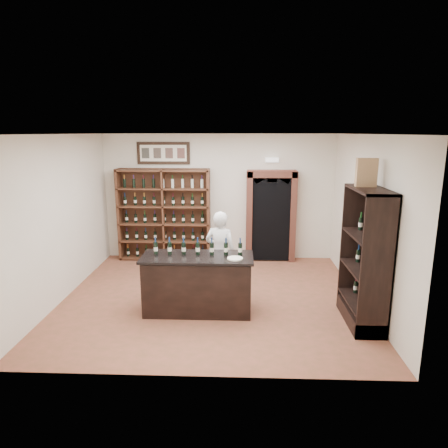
{
  "coord_description": "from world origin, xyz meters",
  "views": [
    {
      "loc": [
        0.5,
        -6.99,
        3.03
      ],
      "look_at": [
        0.21,
        0.3,
        1.35
      ],
      "focal_mm": 32.0,
      "sensor_mm": 36.0,
      "label": 1
    }
  ],
  "objects_px": {
    "side_cabinet": "(365,278)",
    "wine_crate": "(366,172)",
    "tasting_counter": "(198,284)",
    "shopkeeper": "(220,253)",
    "counter_bottle_0": "(156,248)",
    "wine_shelf": "(164,215)"
  },
  "relations": [
    {
      "from": "counter_bottle_0",
      "to": "wine_crate",
      "type": "relative_size",
      "value": 0.68
    },
    {
      "from": "tasting_counter",
      "to": "counter_bottle_0",
      "type": "distance_m",
      "value": 0.95
    },
    {
      "from": "counter_bottle_0",
      "to": "side_cabinet",
      "type": "bearing_deg",
      "value": -6.37
    },
    {
      "from": "wine_shelf",
      "to": "side_cabinet",
      "type": "xyz_separation_m",
      "value": [
        3.82,
        -3.23,
        -0.35
      ]
    },
    {
      "from": "shopkeeper",
      "to": "wine_crate",
      "type": "relative_size",
      "value": 3.64
    },
    {
      "from": "tasting_counter",
      "to": "shopkeeper",
      "type": "xyz_separation_m",
      "value": [
        0.35,
        0.8,
        0.31
      ]
    },
    {
      "from": "shopkeeper",
      "to": "wine_crate",
      "type": "bearing_deg",
      "value": 174.5
    },
    {
      "from": "tasting_counter",
      "to": "side_cabinet",
      "type": "xyz_separation_m",
      "value": [
        2.72,
        -0.3,
        0.26
      ]
    },
    {
      "from": "tasting_counter",
      "to": "wine_shelf",
      "type": "bearing_deg",
      "value": 110.56
    },
    {
      "from": "side_cabinet",
      "to": "wine_crate",
      "type": "distance_m",
      "value": 1.68
    },
    {
      "from": "wine_shelf",
      "to": "wine_crate",
      "type": "height_order",
      "value": "wine_crate"
    },
    {
      "from": "side_cabinet",
      "to": "wine_crate",
      "type": "relative_size",
      "value": 4.96
    },
    {
      "from": "wine_shelf",
      "to": "tasting_counter",
      "type": "xyz_separation_m",
      "value": [
        1.1,
        -2.93,
        -0.61
      ]
    },
    {
      "from": "side_cabinet",
      "to": "shopkeeper",
      "type": "relative_size",
      "value": 1.36
    },
    {
      "from": "shopkeeper",
      "to": "counter_bottle_0",
      "type": "bearing_deg",
      "value": 49.52
    },
    {
      "from": "wine_shelf",
      "to": "tasting_counter",
      "type": "height_order",
      "value": "wine_shelf"
    },
    {
      "from": "tasting_counter",
      "to": "wine_crate",
      "type": "xyz_separation_m",
      "value": [
        2.67,
        -0.1,
        1.93
      ]
    },
    {
      "from": "side_cabinet",
      "to": "wine_crate",
      "type": "bearing_deg",
      "value": 105.44
    },
    {
      "from": "wine_shelf",
      "to": "tasting_counter",
      "type": "bearing_deg",
      "value": -69.44
    },
    {
      "from": "wine_shelf",
      "to": "side_cabinet",
      "type": "distance_m",
      "value": 5.02
    },
    {
      "from": "tasting_counter",
      "to": "side_cabinet",
      "type": "relative_size",
      "value": 0.85
    },
    {
      "from": "wine_shelf",
      "to": "wine_crate",
      "type": "bearing_deg",
      "value": -38.81
    }
  ]
}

